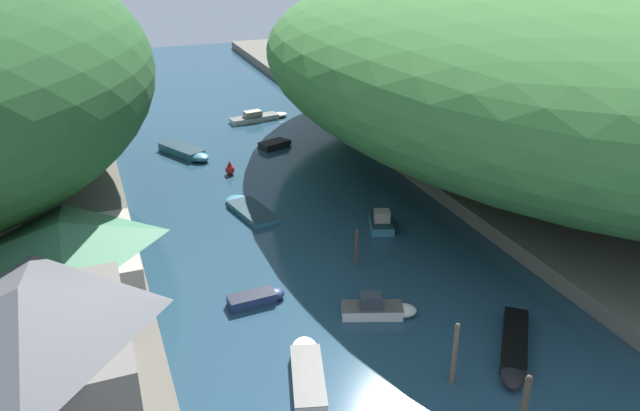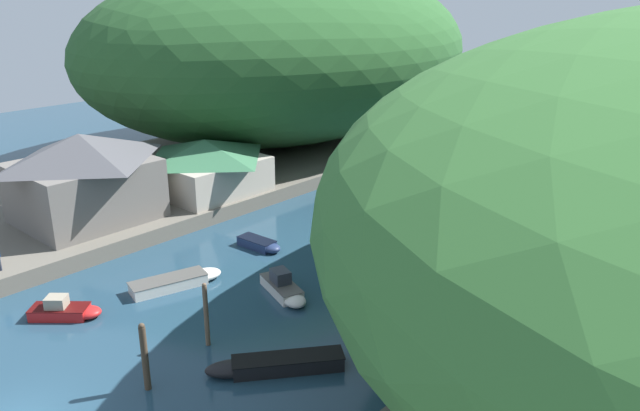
{
  "view_description": "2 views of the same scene",
  "coord_description": "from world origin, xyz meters",
  "px_view_note": "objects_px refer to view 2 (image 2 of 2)",
  "views": [
    {
      "loc": [
        -12.77,
        -10.44,
        19.66
      ],
      "look_at": [
        0.57,
        23.85,
        2.44
      ],
      "focal_mm": 35.0,
      "sensor_mm": 36.0,
      "label": 1
    },
    {
      "loc": [
        22.36,
        -7.12,
        16.17
      ],
      "look_at": [
        -2.69,
        20.82,
        2.9
      ],
      "focal_mm": 35.0,
      "sensor_mm": 36.0,
      "label": 2
    }
  ],
  "objects_px": {
    "waterfront_building": "(83,176)",
    "boat_open_rowboat": "(284,289)",
    "boat_yellow_tender": "(271,365)",
    "channel_buoy_near": "(455,185)",
    "boat_far_upstream": "(180,281)",
    "boathouse_shed": "(206,165)",
    "boat_white_cruiser": "(398,210)",
    "boat_mid_channel": "(261,245)",
    "boat_red_skiff": "(67,311)",
    "boat_cabin_cruiser": "(594,168)",
    "boat_navy_launch": "(546,187)",
    "boat_small_dinghy": "(451,259)",
    "boat_far_right_bank": "(461,167)"
  },
  "relations": [
    {
      "from": "boathouse_shed",
      "to": "boat_white_cruiser",
      "type": "xyz_separation_m",
      "value": [
        12.19,
        8.39,
        -2.99
      ]
    },
    {
      "from": "boat_cabin_cruiser",
      "to": "boat_open_rowboat",
      "type": "bearing_deg",
      "value": -14.43
    },
    {
      "from": "boat_far_right_bank",
      "to": "boat_far_upstream",
      "type": "xyz_separation_m",
      "value": [
        -0.07,
        -31.45,
        -0.04
      ]
    },
    {
      "from": "waterfront_building",
      "to": "boat_open_rowboat",
      "type": "relative_size",
      "value": 2.1
    },
    {
      "from": "boat_yellow_tender",
      "to": "boat_far_right_bank",
      "type": "relative_size",
      "value": 0.91
    },
    {
      "from": "boat_navy_launch",
      "to": "boat_cabin_cruiser",
      "type": "height_order",
      "value": "boat_cabin_cruiser"
    },
    {
      "from": "boat_white_cruiser",
      "to": "boat_far_right_bank",
      "type": "xyz_separation_m",
      "value": [
        -2.11,
        13.07,
        0.15
      ]
    },
    {
      "from": "boathouse_shed",
      "to": "boat_cabin_cruiser",
      "type": "height_order",
      "value": "boathouse_shed"
    },
    {
      "from": "boat_small_dinghy",
      "to": "boat_white_cruiser",
      "type": "relative_size",
      "value": 0.61
    },
    {
      "from": "boat_white_cruiser",
      "to": "channel_buoy_near",
      "type": "distance_m",
      "value": 7.46
    },
    {
      "from": "boat_cabin_cruiser",
      "to": "boat_far_upstream",
      "type": "height_order",
      "value": "boat_cabin_cruiser"
    },
    {
      "from": "boat_navy_launch",
      "to": "boat_far_upstream",
      "type": "xyz_separation_m",
      "value": [
        -8.37,
        -30.84,
        0.01
      ]
    },
    {
      "from": "boat_far_right_bank",
      "to": "boat_navy_launch",
      "type": "bearing_deg",
      "value": 148.6
    },
    {
      "from": "boat_mid_channel",
      "to": "boat_far_right_bank",
      "type": "bearing_deg",
      "value": 175.82
    },
    {
      "from": "boat_far_upstream",
      "to": "boat_yellow_tender",
      "type": "bearing_deg",
      "value": 2.85
    },
    {
      "from": "boat_far_upstream",
      "to": "boathouse_shed",
      "type": "bearing_deg",
      "value": 151.19
    },
    {
      "from": "boat_white_cruiser",
      "to": "boat_far_upstream",
      "type": "height_order",
      "value": "boat_far_upstream"
    },
    {
      "from": "channel_buoy_near",
      "to": "waterfront_building",
      "type": "bearing_deg",
      "value": -118.87
    },
    {
      "from": "boat_yellow_tender",
      "to": "channel_buoy_near",
      "type": "xyz_separation_m",
      "value": [
        -7.27,
        28.17,
        0.12
      ]
    },
    {
      "from": "boat_cabin_cruiser",
      "to": "boat_open_rowboat",
      "type": "distance_m",
      "value": 36.58
    },
    {
      "from": "boat_navy_launch",
      "to": "boat_mid_channel",
      "type": "relative_size",
      "value": 1.07
    },
    {
      "from": "boat_mid_channel",
      "to": "boat_white_cruiser",
      "type": "distance_m",
      "value": 11.95
    },
    {
      "from": "boat_cabin_cruiser",
      "to": "channel_buoy_near",
      "type": "height_order",
      "value": "channel_buoy_near"
    },
    {
      "from": "boat_far_right_bank",
      "to": "boathouse_shed",
      "type": "bearing_deg",
      "value": 37.66
    },
    {
      "from": "waterfront_building",
      "to": "boat_open_rowboat",
      "type": "height_order",
      "value": "waterfront_building"
    },
    {
      "from": "boat_red_skiff",
      "to": "channel_buoy_near",
      "type": "xyz_separation_m",
      "value": [
        4.05,
        31.86,
        0.08
      ]
    },
    {
      "from": "waterfront_building",
      "to": "boat_open_rowboat",
      "type": "bearing_deg",
      "value": 8.38
    },
    {
      "from": "boat_mid_channel",
      "to": "boat_red_skiff",
      "type": "distance_m",
      "value": 12.79
    },
    {
      "from": "boat_open_rowboat",
      "to": "channel_buoy_near",
      "type": "xyz_separation_m",
      "value": [
        -2.64,
        22.69,
        0.04
      ]
    },
    {
      "from": "boat_small_dinghy",
      "to": "boat_open_rowboat",
      "type": "bearing_deg",
      "value": -96.39
    },
    {
      "from": "boat_cabin_cruiser",
      "to": "boat_open_rowboat",
      "type": "xyz_separation_m",
      "value": [
        -3.92,
        -36.37,
        0.08
      ]
    },
    {
      "from": "boat_white_cruiser",
      "to": "boat_yellow_tender",
      "type": "height_order",
      "value": "boat_yellow_tender"
    },
    {
      "from": "boat_white_cruiser",
      "to": "boat_open_rowboat",
      "type": "height_order",
      "value": "boat_open_rowboat"
    },
    {
      "from": "boathouse_shed",
      "to": "channel_buoy_near",
      "type": "relative_size",
      "value": 6.99
    },
    {
      "from": "boat_navy_launch",
      "to": "boat_mid_channel",
      "type": "distance_m",
      "value": 25.67
    },
    {
      "from": "boat_red_skiff",
      "to": "boat_white_cruiser",
      "type": "bearing_deg",
      "value": 130.24
    },
    {
      "from": "boat_far_right_bank",
      "to": "channel_buoy_near",
      "type": "bearing_deg",
      "value": 87.54
    },
    {
      "from": "boathouse_shed",
      "to": "boat_small_dinghy",
      "type": "height_order",
      "value": "boathouse_shed"
    },
    {
      "from": "boat_far_right_bank",
      "to": "waterfront_building",
      "type": "bearing_deg",
      "value": 42.72
    },
    {
      "from": "boat_navy_launch",
      "to": "boat_open_rowboat",
      "type": "height_order",
      "value": "boat_open_rowboat"
    },
    {
      "from": "boat_cabin_cruiser",
      "to": "boat_yellow_tender",
      "type": "relative_size",
      "value": 1.18
    },
    {
      "from": "boat_navy_launch",
      "to": "boat_cabin_cruiser",
      "type": "xyz_separation_m",
      "value": [
        0.85,
        8.66,
        0.04
      ]
    },
    {
      "from": "waterfront_building",
      "to": "boat_navy_launch",
      "type": "distance_m",
      "value": 36.13
    },
    {
      "from": "boathouse_shed",
      "to": "boat_white_cruiser",
      "type": "relative_size",
      "value": 1.39
    },
    {
      "from": "boathouse_shed",
      "to": "boat_red_skiff",
      "type": "xyz_separation_m",
      "value": [
        8.62,
        -16.03,
        -2.82
      ]
    },
    {
      "from": "boat_white_cruiser",
      "to": "boat_far_upstream",
      "type": "bearing_deg",
      "value": -108.91
    },
    {
      "from": "boat_red_skiff",
      "to": "boat_yellow_tender",
      "type": "bearing_deg",
      "value": 66.6
    },
    {
      "from": "boathouse_shed",
      "to": "boat_far_right_bank",
      "type": "bearing_deg",
      "value": 64.83
    },
    {
      "from": "boat_far_right_bank",
      "to": "boat_mid_channel",
      "type": "bearing_deg",
      "value": 61.7
    },
    {
      "from": "boat_yellow_tender",
      "to": "waterfront_building",
      "type": "bearing_deg",
      "value": 30.52
    }
  ]
}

